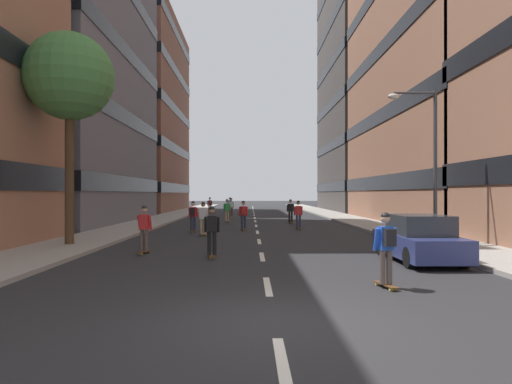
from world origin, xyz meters
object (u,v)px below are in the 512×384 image
(skater_8, at_px, (230,205))
(skater_10, at_px, (386,245))
(parked_car_near, at_px, (419,240))
(street_tree_near, at_px, (70,78))
(skater_9, at_px, (212,229))
(skater_3, at_px, (144,227))
(skater_4, at_px, (298,213))
(streetlamp_right, at_px, (427,149))
(skater_0, at_px, (291,210))
(skater_5, at_px, (243,213))
(skater_6, at_px, (227,209))
(skater_1, at_px, (210,204))
(skater_7, at_px, (203,217))
(skater_11, at_px, (231,206))
(skater_2, at_px, (193,214))

(skater_8, xyz_separation_m, skater_10, (5.41, -39.06, 0.03))
(parked_car_near, xyz_separation_m, skater_8, (-7.74, 34.88, 0.29))
(street_tree_near, relative_size, skater_9, 4.90)
(skater_3, bearing_deg, skater_4, 58.31)
(streetlamp_right, relative_size, skater_0, 3.65)
(skater_4, xyz_separation_m, skater_5, (-3.37, -0.62, 0.03))
(skater_6, bearing_deg, skater_0, -18.23)
(streetlamp_right, distance_m, skater_9, 10.17)
(skater_4, bearing_deg, street_tree_near, -139.07)
(skater_0, bearing_deg, skater_6, 161.77)
(skater_1, distance_m, skater_8, 2.20)
(skater_7, xyz_separation_m, skater_9, (1.13, -7.98, 0.00))
(skater_1, distance_m, skater_11, 7.23)
(skater_1, bearing_deg, skater_2, -87.21)
(skater_11, bearing_deg, skater_5, -84.97)
(skater_6, bearing_deg, skater_7, -93.54)
(skater_1, relative_size, skater_2, 1.00)
(parked_car_near, distance_m, street_tree_near, 14.95)
(skater_3, xyz_separation_m, skater_6, (2.12, 18.07, 0.00))
(skater_8, bearing_deg, skater_4, -76.65)
(street_tree_near, height_order, skater_8, street_tree_near)
(skater_5, distance_m, skater_9, 11.54)
(skater_4, relative_size, skater_10, 1.00)
(skater_5, relative_size, skater_9, 1.00)
(street_tree_near, xyz_separation_m, skater_0, (10.43, 14.43, -6.00))
(skater_7, bearing_deg, skater_0, 60.39)
(skater_6, bearing_deg, skater_3, -96.70)
(street_tree_near, distance_m, skater_9, 9.12)
(skater_10, bearing_deg, skater_4, 90.73)
(skater_8, bearing_deg, skater_0, -72.49)
(street_tree_near, distance_m, skater_7, 9.21)
(skater_2, bearing_deg, skater_5, 26.47)
(skater_7, bearing_deg, skater_4, 37.45)
(streetlamp_right, bearing_deg, skater_3, -166.83)
(parked_car_near, height_order, skater_11, skater_11)
(streetlamp_right, xyz_separation_m, skater_2, (-10.85, 6.38, -3.12))
(streetlamp_right, xyz_separation_m, skater_1, (-12.02, 30.31, -3.12))
(skater_6, distance_m, skater_10, 24.67)
(parked_car_near, bearing_deg, skater_11, 104.53)
(streetlamp_right, xyz_separation_m, skater_7, (-10.06, 4.27, -3.15))
(skater_0, height_order, skater_5, same)
(skater_7, bearing_deg, skater_5, 59.77)
(skater_4, relative_size, skater_7, 1.00)
(skater_5, xyz_separation_m, skater_7, (-2.06, -3.53, -0.03))
(skater_2, relative_size, skater_5, 1.00)
(street_tree_near, bearing_deg, skater_6, 70.43)
(skater_6, distance_m, skater_11, 8.20)
(street_tree_near, height_order, skater_10, street_tree_near)
(street_tree_near, relative_size, skater_1, 4.90)
(street_tree_near, distance_m, skater_0, 18.79)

